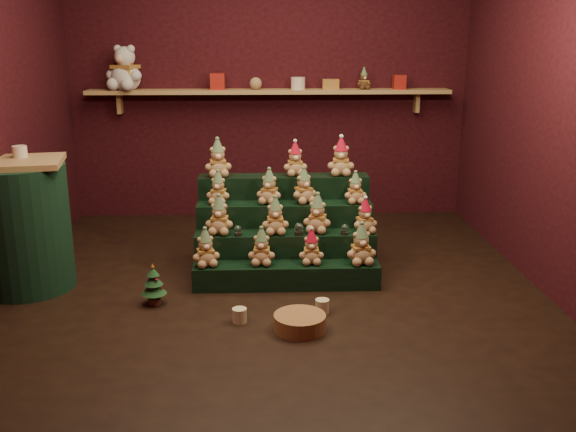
{
  "coord_description": "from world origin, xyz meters",
  "views": [
    {
      "loc": [
        -0.05,
        -4.6,
        1.83
      ],
      "look_at": [
        0.13,
        0.25,
        0.47
      ],
      "focal_mm": 40.0,
      "sensor_mm": 36.0,
      "label": 1
    }
  ],
  "objects_px": {
    "riser_tier_front": "(286,276)",
    "side_table": "(23,226)",
    "snow_globe_a": "(238,231)",
    "white_bear": "(125,62)",
    "snow_globe_b": "(299,229)",
    "mug_right": "(322,306)",
    "brown_bear": "(364,79)",
    "mug_left": "(240,315)",
    "wicker_basket": "(300,322)",
    "snow_globe_c": "(345,229)",
    "mini_christmas_tree": "(154,284)"
  },
  "relations": [
    {
      "from": "snow_globe_c",
      "to": "mug_right",
      "type": "xyz_separation_m",
      "value": [
        -0.23,
        -0.64,
        -0.35
      ]
    },
    {
      "from": "wicker_basket",
      "to": "brown_bear",
      "type": "distance_m",
      "value": 3.09
    },
    {
      "from": "side_table",
      "to": "white_bear",
      "type": "relative_size",
      "value": 1.81
    },
    {
      "from": "side_table",
      "to": "mini_christmas_tree",
      "type": "bearing_deg",
      "value": -29.98
    },
    {
      "from": "mug_left",
      "to": "brown_bear",
      "type": "relative_size",
      "value": 0.47
    },
    {
      "from": "snow_globe_b",
      "to": "side_table",
      "type": "height_order",
      "value": "side_table"
    },
    {
      "from": "riser_tier_front",
      "to": "mug_left",
      "type": "relative_size",
      "value": 14.47
    },
    {
      "from": "mini_christmas_tree",
      "to": "mug_right",
      "type": "relative_size",
      "value": 3.17
    },
    {
      "from": "riser_tier_front",
      "to": "mug_left",
      "type": "bearing_deg",
      "value": -118.53
    },
    {
      "from": "brown_bear",
      "to": "snow_globe_b",
      "type": "bearing_deg",
      "value": -125.99
    },
    {
      "from": "mug_left",
      "to": "white_bear",
      "type": "distance_m",
      "value": 3.18
    },
    {
      "from": "riser_tier_front",
      "to": "white_bear",
      "type": "distance_m",
      "value": 2.86
    },
    {
      "from": "riser_tier_front",
      "to": "white_bear",
      "type": "relative_size",
      "value": 2.59
    },
    {
      "from": "wicker_basket",
      "to": "brown_bear",
      "type": "height_order",
      "value": "brown_bear"
    },
    {
      "from": "side_table",
      "to": "brown_bear",
      "type": "bearing_deg",
      "value": 23.57
    },
    {
      "from": "snow_globe_c",
      "to": "wicker_basket",
      "type": "height_order",
      "value": "snow_globe_c"
    },
    {
      "from": "snow_globe_a",
      "to": "side_table",
      "type": "xyz_separation_m",
      "value": [
        -1.58,
        -0.09,
        0.08
      ]
    },
    {
      "from": "brown_bear",
      "to": "side_table",
      "type": "bearing_deg",
      "value": -159.69
    },
    {
      "from": "mug_right",
      "to": "wicker_basket",
      "type": "distance_m",
      "value": 0.31
    },
    {
      "from": "riser_tier_front",
      "to": "mini_christmas_tree",
      "type": "distance_m",
      "value": 0.99
    },
    {
      "from": "mug_left",
      "to": "riser_tier_front",
      "type": "bearing_deg",
      "value": 61.47
    },
    {
      "from": "riser_tier_front",
      "to": "side_table",
      "type": "bearing_deg",
      "value": 177.93
    },
    {
      "from": "mini_christmas_tree",
      "to": "brown_bear",
      "type": "bearing_deg",
      "value": 51.14
    },
    {
      "from": "snow_globe_a",
      "to": "white_bear",
      "type": "distance_m",
      "value": 2.41
    },
    {
      "from": "side_table",
      "to": "mug_right",
      "type": "relative_size",
      "value": 10.16
    },
    {
      "from": "wicker_basket",
      "to": "white_bear",
      "type": "distance_m",
      "value": 3.45
    },
    {
      "from": "riser_tier_front",
      "to": "side_table",
      "type": "relative_size",
      "value": 1.43
    },
    {
      "from": "riser_tier_front",
      "to": "wicker_basket",
      "type": "bearing_deg",
      "value": -85.4
    },
    {
      "from": "snow_globe_a",
      "to": "brown_bear",
      "type": "height_order",
      "value": "brown_bear"
    },
    {
      "from": "wicker_basket",
      "to": "mug_left",
      "type": "bearing_deg",
      "value": 161.3
    },
    {
      "from": "snow_globe_c",
      "to": "mug_left",
      "type": "height_order",
      "value": "snow_globe_c"
    },
    {
      "from": "side_table",
      "to": "wicker_basket",
      "type": "relative_size",
      "value": 2.89
    },
    {
      "from": "white_bear",
      "to": "snow_globe_a",
      "type": "bearing_deg",
      "value": -35.01
    },
    {
      "from": "mini_christmas_tree",
      "to": "brown_bear",
      "type": "relative_size",
      "value": 1.5
    },
    {
      "from": "mini_christmas_tree",
      "to": "wicker_basket",
      "type": "height_order",
      "value": "mini_christmas_tree"
    },
    {
      "from": "snow_globe_a",
      "to": "wicker_basket",
      "type": "xyz_separation_m",
      "value": [
        0.42,
        -0.9,
        -0.35
      ]
    },
    {
      "from": "mug_left",
      "to": "wicker_basket",
      "type": "height_order",
      "value": "wicker_basket"
    },
    {
      "from": "snow_globe_a",
      "to": "side_table",
      "type": "relative_size",
      "value": 0.08
    },
    {
      "from": "riser_tier_front",
      "to": "snow_globe_c",
      "type": "distance_m",
      "value": 0.57
    },
    {
      "from": "mug_left",
      "to": "side_table",
      "type": "bearing_deg",
      "value": 157.05
    },
    {
      "from": "riser_tier_front",
      "to": "wicker_basket",
      "type": "distance_m",
      "value": 0.75
    },
    {
      "from": "snow_globe_a",
      "to": "snow_globe_c",
      "type": "height_order",
      "value": "same"
    },
    {
      "from": "snow_globe_b",
      "to": "brown_bear",
      "type": "relative_size",
      "value": 0.46
    },
    {
      "from": "snow_globe_a",
      "to": "wicker_basket",
      "type": "bearing_deg",
      "value": -64.86
    },
    {
      "from": "mug_left",
      "to": "mug_right",
      "type": "height_order",
      "value": "same"
    },
    {
      "from": "mug_right",
      "to": "snow_globe_b",
      "type": "bearing_deg",
      "value": 101.26
    },
    {
      "from": "snow_globe_a",
      "to": "white_bear",
      "type": "relative_size",
      "value": 0.15
    },
    {
      "from": "snow_globe_b",
      "to": "mug_right",
      "type": "distance_m",
      "value": 0.75
    },
    {
      "from": "riser_tier_front",
      "to": "snow_globe_a",
      "type": "relative_size",
      "value": 17.37
    },
    {
      "from": "mug_left",
      "to": "brown_bear",
      "type": "height_order",
      "value": "brown_bear"
    }
  ]
}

